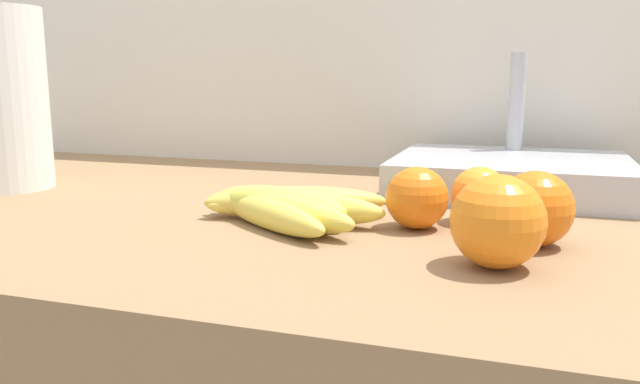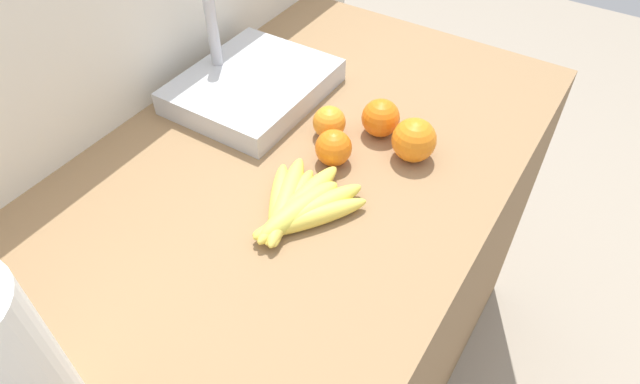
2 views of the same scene
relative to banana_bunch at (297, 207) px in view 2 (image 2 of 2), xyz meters
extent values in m
cube|color=olive|center=(-0.01, 0.07, -0.44)|extent=(1.45, 0.73, 0.85)
cube|color=silver|center=(-0.01, 0.47, -0.22)|extent=(1.85, 0.06, 1.30)
ellipsoid|color=#E6CC4C|center=(-0.01, -0.03, 0.00)|extent=(0.19, 0.15, 0.03)
ellipsoid|color=#DFCD4C|center=(0.00, -0.02, 0.00)|extent=(0.21, 0.12, 0.04)
ellipsoid|color=#D9D24C|center=(0.00, -0.01, 0.00)|extent=(0.18, 0.08, 0.04)
ellipsoid|color=#E9CE4C|center=(0.01, 0.00, 0.00)|extent=(0.22, 0.05, 0.04)
ellipsoid|color=#E3CD4C|center=(0.00, 0.01, 0.00)|extent=(0.19, 0.07, 0.03)
ellipsoid|color=#E0C44C|center=(0.00, 0.02, 0.00)|extent=(0.21, 0.11, 0.04)
ellipsoid|color=#E6CA4C|center=(-0.01, 0.03, 0.00)|extent=(0.18, 0.13, 0.03)
sphere|color=orange|center=(0.21, 0.07, 0.01)|extent=(0.06, 0.06, 0.06)
sphere|color=orange|center=(0.27, -0.01, 0.02)|extent=(0.08, 0.08, 0.08)
sphere|color=orange|center=(0.15, 0.02, 0.02)|extent=(0.07, 0.07, 0.07)
sphere|color=orange|center=(0.24, -0.10, 0.02)|extent=(0.08, 0.08, 0.08)
cube|color=#B7BABF|center=(0.24, 0.27, 0.01)|extent=(0.32, 0.27, 0.05)
cylinder|color=#B2B2B7|center=(0.24, 0.37, 0.11)|extent=(0.02, 0.02, 0.15)
camera|label=1|loc=(0.26, -0.66, 0.15)|focal=35.95mm
camera|label=2|loc=(-0.52, -0.37, 0.67)|focal=30.87mm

